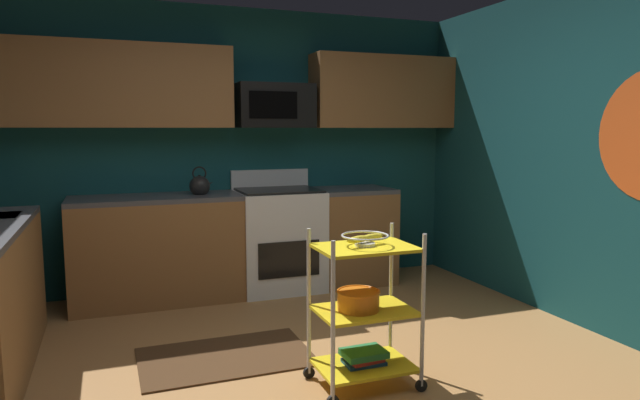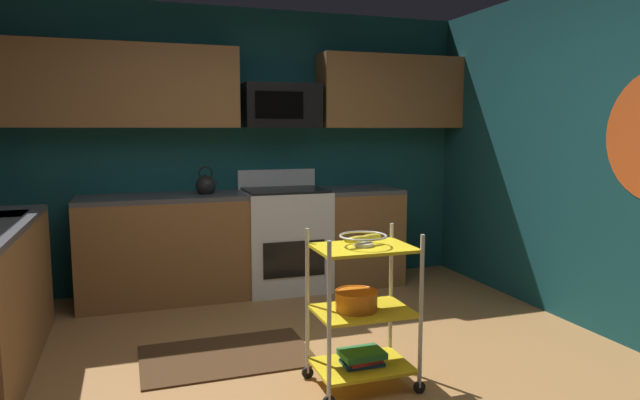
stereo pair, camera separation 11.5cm
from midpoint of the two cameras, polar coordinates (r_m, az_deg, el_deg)
floor at (r=3.41m, az=-0.57°, el=-19.05°), size 4.40×4.80×0.04m
wall_back at (r=5.41m, az=-9.42°, el=5.11°), size 4.52×0.06×2.60m
wall_right at (r=4.36m, az=28.21°, el=3.86°), size 0.06×4.80×2.60m
counter_run at (r=4.63m, az=-16.36°, el=-5.88°), size 3.65×2.42×0.92m
oven_range at (r=5.27m, az=-4.84°, el=-3.88°), size 0.76×0.65×1.10m
upper_cabinets at (r=5.22m, az=-9.97°, el=11.06°), size 4.40×0.33×0.70m
microwave at (r=5.28m, az=-5.29°, el=9.46°), size 0.70×0.39×0.40m
rolling_cart at (r=3.31m, az=3.50°, el=-11.05°), size 0.61×0.41×0.91m
fruit_bowl at (r=3.21m, az=3.55°, el=-3.84°), size 0.27×0.27×0.07m
mixing_bowl_large at (r=3.28m, az=2.88°, el=-10.03°), size 0.25×0.25×0.11m
book_stack at (r=3.41m, az=3.46°, el=-15.51°), size 0.25×0.19×0.08m
kettle at (r=5.05m, az=-12.70°, el=1.43°), size 0.21×0.18×0.26m
floor_rug at (r=3.89m, az=-10.39°, el=-15.34°), size 1.11×0.71×0.01m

